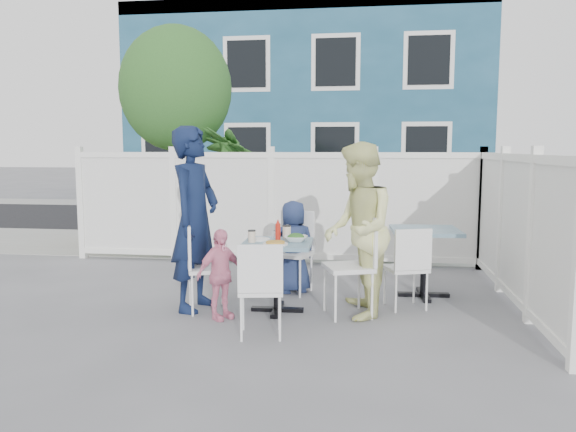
# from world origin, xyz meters

# --- Properties ---
(ground) EXTENTS (80.00, 80.00, 0.00)m
(ground) POSITION_xyz_m (0.00, 0.00, 0.00)
(ground) COLOR slate
(near_sidewalk) EXTENTS (24.00, 2.60, 0.01)m
(near_sidewalk) POSITION_xyz_m (0.00, 3.80, 0.01)
(near_sidewalk) COLOR gray
(near_sidewalk) RESTS_ON ground
(street) EXTENTS (24.00, 5.00, 0.01)m
(street) POSITION_xyz_m (0.00, 7.50, 0.00)
(street) COLOR black
(street) RESTS_ON ground
(far_sidewalk) EXTENTS (24.00, 1.60, 0.01)m
(far_sidewalk) POSITION_xyz_m (0.00, 10.60, 0.01)
(far_sidewalk) COLOR gray
(far_sidewalk) RESTS_ON ground
(building) EXTENTS (11.00, 6.00, 6.00)m
(building) POSITION_xyz_m (-0.50, 14.00, 3.00)
(building) COLOR navy
(building) RESTS_ON ground
(fence_back) EXTENTS (5.86, 0.08, 1.60)m
(fence_back) POSITION_xyz_m (0.10, 2.40, 0.78)
(fence_back) COLOR white
(fence_back) RESTS_ON ground
(fence_right) EXTENTS (0.08, 3.66, 1.60)m
(fence_right) POSITION_xyz_m (3.00, 0.60, 0.78)
(fence_right) COLOR white
(fence_right) RESTS_ON ground
(tree) EXTENTS (1.80, 1.62, 3.59)m
(tree) POSITION_xyz_m (-1.60, 3.30, 2.59)
(tree) COLOR #382316
(tree) RESTS_ON ground
(utility_cabinet) EXTENTS (0.81, 0.62, 1.40)m
(utility_cabinet) POSITION_xyz_m (-2.71, 4.00, 0.70)
(utility_cabinet) COLOR gold
(utility_cabinet) RESTS_ON ground
(potted_shrub_a) EXTENTS (1.56, 1.56, 1.98)m
(potted_shrub_a) POSITION_xyz_m (-0.68, 3.10, 0.99)
(potted_shrub_a) COLOR #295521
(potted_shrub_a) RESTS_ON ground
(potted_shrub_b) EXTENTS (1.60, 1.72, 1.58)m
(potted_shrub_b) POSITION_xyz_m (1.83, 3.00, 0.79)
(potted_shrub_b) COLOR #295521
(potted_shrub_b) RESTS_ON ground
(main_table) EXTENTS (0.70, 0.70, 0.72)m
(main_table) POSITION_xyz_m (0.57, 0.04, 0.56)
(main_table) COLOR #466975
(main_table) RESTS_ON ground
(spare_table) EXTENTS (0.77, 0.77, 0.77)m
(spare_table) POSITION_xyz_m (2.10, 0.84, 0.59)
(spare_table) COLOR #466975
(spare_table) RESTS_ON ground
(chair_left) EXTENTS (0.52, 0.53, 0.90)m
(chair_left) POSITION_xyz_m (-0.22, -0.06, 0.52)
(chair_left) COLOR white
(chair_left) RESTS_ON ground
(chair_right) EXTENTS (0.56, 0.57, 1.00)m
(chair_right) POSITION_xyz_m (1.36, 0.03, 0.58)
(chair_right) COLOR white
(chair_right) RESTS_ON ground
(chair_back) EXTENTS (0.52, 0.51, 0.93)m
(chair_back) POSITION_xyz_m (0.63, 0.88, 0.54)
(chair_back) COLOR white
(chair_back) RESTS_ON ground
(chair_near) EXTENTS (0.44, 0.43, 0.85)m
(chair_near) POSITION_xyz_m (0.55, -0.79, 0.49)
(chair_near) COLOR white
(chair_near) RESTS_ON ground
(chair_spare) EXTENTS (0.49, 0.48, 0.85)m
(chair_spare) POSITION_xyz_m (1.89, 0.29, 0.50)
(chair_spare) COLOR white
(chair_spare) RESTS_ON ground
(man) EXTENTS (0.57, 0.76, 1.88)m
(man) POSITION_xyz_m (-0.29, 0.03, 0.94)
(man) COLOR #0E1938
(man) RESTS_ON ground
(woman) EXTENTS (0.73, 0.89, 1.72)m
(woman) POSITION_xyz_m (1.37, 0.00, 0.86)
(woman) COLOR #DBE149
(woman) RESTS_ON ground
(boy) EXTENTS (0.62, 0.53, 1.07)m
(boy) POSITION_xyz_m (0.63, 0.83, 0.53)
(boy) COLOR navy
(boy) RESTS_ON ground
(toddler) EXTENTS (0.50, 0.54, 0.89)m
(toddler) POSITION_xyz_m (0.05, -0.29, 0.44)
(toddler) COLOR pink
(toddler) RESTS_ON ground
(plate_main) EXTENTS (0.25, 0.25, 0.02)m
(plate_main) POSITION_xyz_m (0.57, -0.14, 0.73)
(plate_main) COLOR white
(plate_main) RESTS_ON main_table
(plate_side) EXTENTS (0.22, 0.22, 0.01)m
(plate_side) POSITION_xyz_m (0.36, 0.12, 0.73)
(plate_side) COLOR white
(plate_side) RESTS_ON main_table
(salad_bowl) EXTENTS (0.24, 0.24, 0.06)m
(salad_bowl) POSITION_xyz_m (0.75, 0.08, 0.75)
(salad_bowl) COLOR white
(salad_bowl) RESTS_ON main_table
(coffee_cup_a) EXTENTS (0.07, 0.07, 0.11)m
(coffee_cup_a) POSITION_xyz_m (0.32, -0.02, 0.78)
(coffee_cup_a) COLOR beige
(coffee_cup_a) RESTS_ON main_table
(coffee_cup_b) EXTENTS (0.09, 0.09, 0.13)m
(coffee_cup_b) POSITION_xyz_m (0.63, 0.25, 0.78)
(coffee_cup_b) COLOR beige
(coffee_cup_b) RESTS_ON main_table
(ketchup_bottle) EXTENTS (0.05, 0.05, 0.17)m
(ketchup_bottle) POSITION_xyz_m (0.56, 0.12, 0.81)
(ketchup_bottle) COLOR red
(ketchup_bottle) RESTS_ON main_table
(salt_shaker) EXTENTS (0.03, 0.03, 0.07)m
(salt_shaker) POSITION_xyz_m (0.49, 0.26, 0.76)
(salt_shaker) COLOR white
(salt_shaker) RESTS_ON main_table
(pepper_shaker) EXTENTS (0.03, 0.03, 0.07)m
(pepper_shaker) POSITION_xyz_m (0.50, 0.31, 0.76)
(pepper_shaker) COLOR black
(pepper_shaker) RESTS_ON main_table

